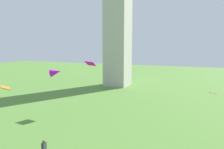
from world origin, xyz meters
The scene contains 5 objects.
person_2 centered at (-6.79, 15.73, 1.00)m, with size 0.30×0.55×1.76m.
kite_flying_0 centered at (-11.08, 31.64, 7.56)m, with size 1.85×1.32×0.79m.
kite_flying_1 centered at (-10.08, 21.68, 7.26)m, with size 1.68×1.43×1.14m.
kite_flying_2 centered at (7.21, 25.58, 5.48)m, with size 0.75×0.93×0.25m.
kite_flying_5 centered at (-10.26, 14.80, 6.56)m, with size 1.41×1.32×0.41m.
Camera 1 is at (6.64, 1.50, 10.23)m, focal length 33.97 mm.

